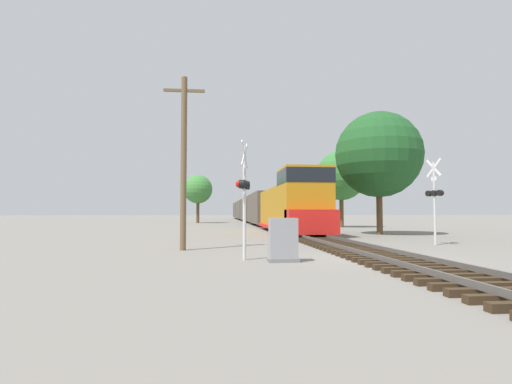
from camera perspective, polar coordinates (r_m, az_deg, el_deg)
name	(u,v)px	position (r m, az deg, el deg)	size (l,w,h in m)	color
ground_plane	(379,259)	(14.99, 17.20, -9.08)	(400.00, 400.00, 0.00)	slate
rail_track_bed	(379,255)	(14.97, 17.19, -8.57)	(2.60, 160.00, 0.31)	#382819
freight_train	(252,210)	(64.81, -0.52, -2.52)	(3.12, 83.78, 4.57)	#B77A14
crossing_signal_near	(244,189)	(13.88, -1.78, 0.40)	(0.56, 1.01, 4.11)	silver
crossing_signal_far	(435,195)	(22.05, 24.17, -0.44)	(0.58, 1.00, 4.35)	silver
relay_cabinet	(283,240)	(13.41, 3.90, -6.88)	(1.01, 0.60, 1.45)	slate
utility_pole	(184,159)	(17.78, -10.30, 4.61)	(1.80, 0.26, 7.61)	brown
tree_far_right	(379,155)	(31.06, 17.11, 5.12)	(6.35, 6.35, 9.09)	brown
tree_mid_background	(341,176)	(44.41, 12.07, 2.29)	(5.38, 5.38, 8.31)	brown
tree_deep_background	(198,189)	(60.93, -8.29, 0.37)	(4.33, 4.33, 7.27)	brown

